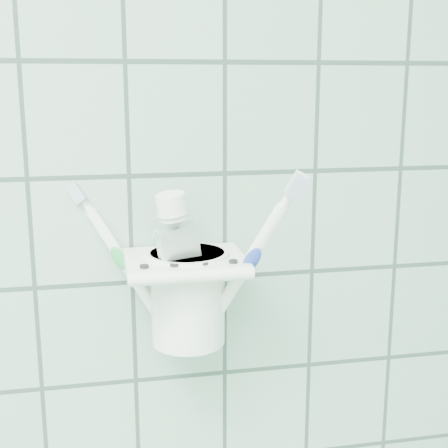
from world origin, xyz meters
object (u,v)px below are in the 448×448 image
toothbrush_blue (173,244)px  toothbrush_orange (204,240)px  holder_bracket (185,264)px  toothpaste_tube (192,253)px  cup (188,294)px  toothbrush_pink (168,247)px

toothbrush_blue → toothbrush_orange: toothbrush_orange is taller
holder_bracket → toothpaste_tube: 0.01m
toothbrush_orange → toothpaste_tube: 0.02m
holder_bracket → toothpaste_tube: toothpaste_tube is taller
toothbrush_orange → toothpaste_tube: size_ratio=1.21×
toothbrush_blue → toothpaste_tube: (0.02, -0.01, -0.01)m
holder_bracket → cup: 0.03m
toothbrush_blue → toothbrush_pink: bearing=169.7°
toothbrush_blue → toothbrush_orange: (0.03, -0.01, 0.01)m
holder_bracket → toothbrush_pink: (-0.02, 0.01, 0.02)m
holder_bracket → toothbrush_blue: toothbrush_blue is taller
holder_bracket → toothpaste_tube: bearing=-29.5°
holder_bracket → toothbrush_orange: toothbrush_orange is taller
toothbrush_orange → toothbrush_blue: bearing=169.4°
cup → toothbrush_orange: size_ratio=0.50×
toothbrush_pink → cup: bearing=0.7°
toothbrush_blue → toothpaste_tube: bearing=-33.5°
toothbrush_pink → toothbrush_blue: (0.01, -0.00, 0.00)m
cup → toothbrush_orange: toothbrush_orange is taller
toothbrush_pink → toothpaste_tube: bearing=-14.3°
holder_bracket → toothbrush_orange: size_ratio=0.61×
toothbrush_orange → cup: bearing=167.5°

